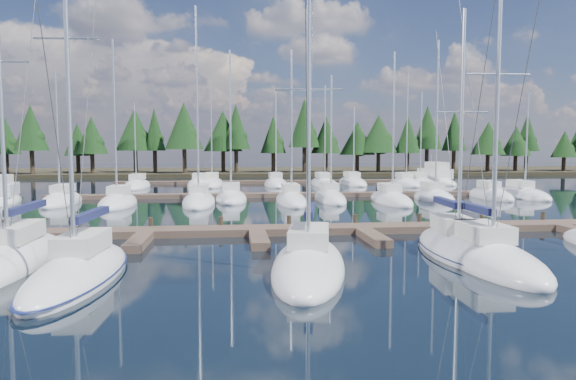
{
  "coord_description": "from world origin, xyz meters",
  "views": [
    {
      "loc": [
        -7.37,
        -10.88,
        4.86
      ],
      "look_at": [
        -3.73,
        22.0,
        2.16
      ],
      "focal_mm": 32.0,
      "sensor_mm": 36.0,
      "label": 1
    }
  ],
  "objects": [
    {
      "name": "back_sailboat_rows",
      "position": [
        0.17,
        45.0,
        0.26
      ],
      "size": [
        45.9,
        32.69,
        17.49
      ],
      "color": "silver",
      "rests_on": "ground"
    },
    {
      "name": "main_dock",
      "position": [
        0.0,
        17.36,
        0.2
      ],
      "size": [
        44.0,
        6.13,
        0.9
      ],
      "color": "brown",
      "rests_on": "ground"
    },
    {
      "name": "tree_line",
      "position": [
        -4.49,
        80.23,
        7.35
      ],
      "size": [
        184.28,
        12.11,
        13.4
      ],
      "color": "black",
      "rests_on": "far_shore"
    },
    {
      "name": "far_shore",
      "position": [
        0.0,
        90.0,
        0.3
      ],
      "size": [
        220.0,
        30.0,
        0.6
      ],
      "primitive_type": "cube",
      "color": "#2B2618",
      "rests_on": "ground"
    },
    {
      "name": "motor_yacht_right",
      "position": [
        20.39,
        56.73,
        0.53
      ],
      "size": [
        4.51,
        10.17,
        4.93
      ],
      "color": "silver",
      "rests_on": "ground"
    },
    {
      "name": "ground",
      "position": [
        0.0,
        30.0,
        0.0
      ],
      "size": [
        260.0,
        260.0,
        0.0
      ],
      "primitive_type": "plane",
      "color": "black",
      "rests_on": "ground"
    },
    {
      "name": "front_sailboat_1",
      "position": [
        -12.96,
        8.39,
        0.3
      ],
      "size": [
        3.14,
        9.28,
        15.7
      ],
      "color": "silver",
      "rests_on": "ground"
    },
    {
      "name": "back_docks",
      "position": [
        0.0,
        49.58,
        0.2
      ],
      "size": [
        50.0,
        21.8,
        0.4
      ],
      "color": "brown",
      "rests_on": "ground"
    },
    {
      "name": "front_sailboat_3",
      "position": [
        3.18,
        9.12,
        0.29
      ],
      "size": [
        3.14,
        8.7,
        14.14
      ],
      "color": "silver",
      "rests_on": "ground"
    },
    {
      "name": "motor_yacht_left",
      "position": [
        -27.61,
        36.99,
        0.46
      ],
      "size": [
        4.38,
        8.63,
        4.11
      ],
      "color": "silver",
      "rests_on": "ground"
    },
    {
      "name": "front_sailboat_0",
      "position": [
        -16.33,
        11.05,
        0.3
      ],
      "size": [
        2.66,
        10.11,
        14.94
      ],
      "color": "silver",
      "rests_on": "ground"
    },
    {
      "name": "front_sailboat_2",
      "position": [
        -4.36,
        8.84,
        0.28
      ],
      "size": [
        4.51,
        9.69,
        12.81
      ],
      "color": "silver",
      "rests_on": "ground"
    },
    {
      "name": "front_sailboat_4",
      "position": [
        2.85,
        11.46,
        0.28
      ],
      "size": [
        3.49,
        8.49,
        11.72
      ],
      "color": "silver",
      "rests_on": "ground"
    }
  ]
}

